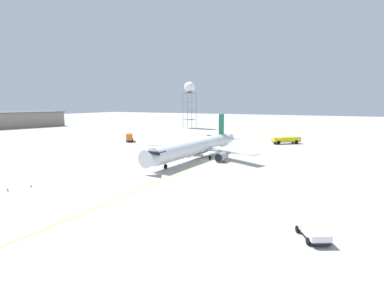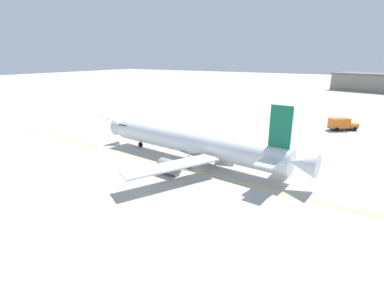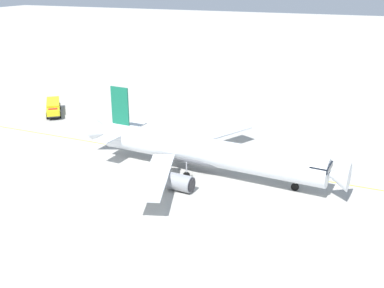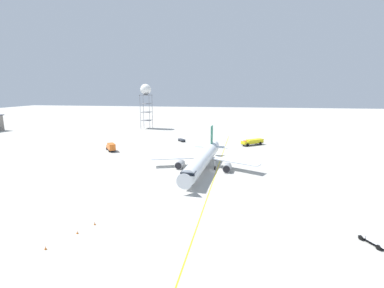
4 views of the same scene
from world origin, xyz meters
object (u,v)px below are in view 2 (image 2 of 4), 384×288
object	(u,v)px
catering_truck_truck	(341,124)
safety_cone_mid	(108,119)
airliner_main	(195,144)
safety_cone_far	(101,116)
safety_cone_near	(112,121)

from	to	relation	value
catering_truck_truck	safety_cone_mid	xyz separation A→B (m)	(22.64, -60.61, -1.38)
airliner_main	safety_cone_mid	xyz separation A→B (m)	(-16.39, -40.31, -2.91)
catering_truck_truck	safety_cone_mid	distance (m)	64.71
safety_cone_mid	safety_cone_far	xyz separation A→B (m)	(-2.11, -5.14, 0.00)
airliner_main	safety_cone_far	size ratio (longest dim) A/B	75.77
catering_truck_truck	safety_cone_far	size ratio (longest dim) A/B	12.93
airliner_main	safety_cone_near	size ratio (longest dim) A/B	75.77
catering_truck_truck	safety_cone_near	bearing A→B (deg)	165.35
airliner_main	catering_truck_truck	xyz separation A→B (m)	(-39.03, 20.30, -1.53)
safety_cone_near	safety_cone_far	size ratio (longest dim) A/B	1.00
airliner_main	catering_truck_truck	distance (m)	44.02
airliner_main	safety_cone_far	world-z (taller)	airliner_main
airliner_main	safety_cone_far	xyz separation A→B (m)	(-18.50, -45.45, -2.91)
airliner_main	catering_truck_truck	size ratio (longest dim) A/B	5.86
airliner_main	safety_cone_near	bearing A→B (deg)	-17.48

